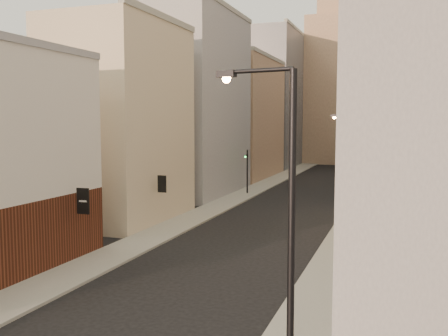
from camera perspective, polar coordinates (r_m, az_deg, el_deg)
sidewalk_left at (r=67.27m, az=5.45°, el=-1.56°), size 3.00×140.00×0.15m
sidewalk_right at (r=65.37m, az=16.58°, el=-1.96°), size 3.00×140.00×0.15m
left_bldg_beige at (r=41.84m, az=-11.73°, el=5.06°), size 8.00×12.00×16.00m
left_bldg_grey at (r=56.18m, az=-3.22°, el=7.24°), size 8.00×16.00×20.00m
left_bldg_tan at (r=73.09m, az=2.26°, el=5.62°), size 8.00×18.00×17.00m
left_bldg_wingrid at (r=92.46m, az=5.98°, el=7.70°), size 8.00×20.00×24.00m
right_bldg_beige at (r=39.92m, az=23.04°, el=7.61°), size 8.00×16.00×20.00m
right_bldg_wingrid at (r=60.05m, az=21.98°, el=9.61°), size 8.00×20.00×26.00m
clock_tower at (r=102.80m, az=13.69°, el=10.49°), size 14.00×14.00×44.90m
white_tower at (r=88.43m, az=20.01°, el=11.82°), size 8.00×8.00×41.50m
streetlamp_near at (r=14.42m, az=6.81°, el=-5.13°), size 2.51×0.65×9.64m
streetlamp_mid at (r=36.77m, az=14.94°, el=0.19°), size 2.26×0.48×8.65m
streetlamp_far at (r=58.31m, az=16.92°, el=1.64°), size 1.99×0.97×8.06m
traffic_light_left at (r=55.49m, az=2.68°, el=0.67°), size 0.55×0.44×5.00m
traffic_light_right at (r=51.93m, az=15.78°, el=0.49°), size 0.72×0.72×5.00m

